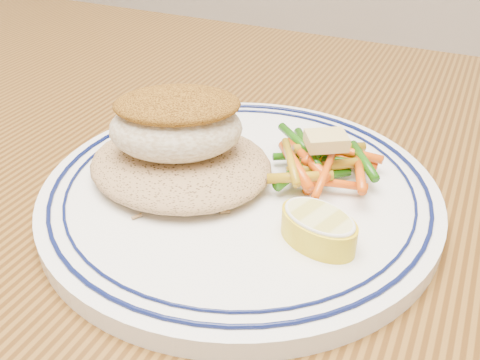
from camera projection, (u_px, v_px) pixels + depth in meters
name	position (u px, v px, depth m)	size (l,w,h in m)	color
dining_table	(187.00, 316.00, 0.43)	(1.50, 0.90, 0.75)	#4A2C0E
plate	(240.00, 192.00, 0.40)	(0.29, 0.29, 0.02)	white
rice_pilaf	(180.00, 161.00, 0.40)	(0.14, 0.12, 0.03)	#9E7A4F
fish_fillet	(176.00, 123.00, 0.38)	(0.12, 0.10, 0.05)	beige
vegetable_pile	(321.00, 161.00, 0.40)	(0.09, 0.10, 0.03)	#DE4E0B
butter_pat	(326.00, 140.00, 0.38)	(0.03, 0.02, 0.01)	#D7BB69
lemon_wedge	(318.00, 227.00, 0.33)	(0.06, 0.06, 0.02)	yellow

